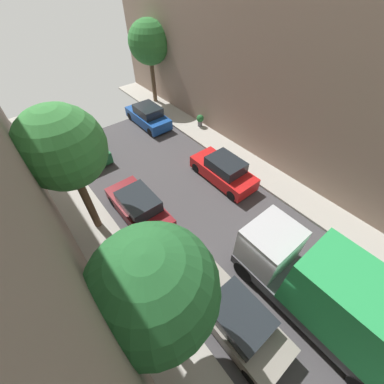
# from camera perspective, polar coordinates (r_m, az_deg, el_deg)

# --- Properties ---
(ground) EXTENTS (32.00, 32.00, 0.00)m
(ground) POSITION_cam_1_polar(r_m,az_deg,el_deg) (11.69, 17.71, -17.89)
(ground) COLOR #423F42
(sidewalk_left) EXTENTS (2.00, 44.00, 0.15)m
(sidewalk_left) POSITION_cam_1_polar(r_m,az_deg,el_deg) (10.18, -3.33, -34.81)
(sidewalk_left) COLOR #A8A399
(sidewalk_left) RESTS_ON ground
(sidewalk_right) EXTENTS (2.00, 44.00, 0.15)m
(sidewalk_right) POSITION_cam_1_polar(r_m,az_deg,el_deg) (14.72, 29.65, -4.93)
(sidewalk_right) COLOR #A8A399
(sidewalk_right) RESTS_ON ground
(parked_car_left_2) EXTENTS (1.78, 4.20, 1.57)m
(parked_car_left_2) POSITION_cam_1_polar(r_m,az_deg,el_deg) (9.91, 10.30, -27.42)
(parked_car_left_2) COLOR gray
(parked_car_left_2) RESTS_ON ground
(parked_car_left_3) EXTENTS (1.78, 4.20, 1.57)m
(parked_car_left_3) POSITION_cam_1_polar(r_m,az_deg,el_deg) (12.65, -12.52, -3.52)
(parked_car_left_3) COLOR maroon
(parked_car_left_3) RESTS_ON ground
(parked_car_left_4) EXTENTS (1.78, 4.20, 1.57)m
(parked_car_left_4) POSITION_cam_1_polar(r_m,az_deg,el_deg) (17.85, -23.95, 9.97)
(parked_car_left_4) COLOR #1E6638
(parked_car_left_4) RESTS_ON ground
(parked_car_right_1) EXTENTS (1.78, 4.20, 1.57)m
(parked_car_right_1) POSITION_cam_1_polar(r_m,az_deg,el_deg) (14.50, 7.54, 5.08)
(parked_car_right_1) COLOR red
(parked_car_right_1) RESTS_ON ground
(parked_car_right_2) EXTENTS (1.78, 4.20, 1.57)m
(parked_car_right_2) POSITION_cam_1_polar(r_m,az_deg,el_deg) (20.12, -10.42, 17.36)
(parked_car_right_2) COLOR #194799
(parked_car_right_2) RESTS_ON ground
(delivery_truck) EXTENTS (2.26, 6.60, 3.38)m
(delivery_truck) POSITION_cam_1_polar(r_m,az_deg,el_deg) (10.08, 30.18, -20.58)
(delivery_truck) COLOR #4C4C51
(delivery_truck) RESTS_ON ground
(street_tree_0) EXTENTS (3.26, 3.26, 6.36)m
(street_tree_0) POSITION_cam_1_polar(r_m,az_deg,el_deg) (10.24, -28.41, 9.04)
(street_tree_0) COLOR brown
(street_tree_0) RESTS_ON sidewalk_left
(street_tree_1) EXTENTS (3.23, 3.23, 6.31)m
(street_tree_1) POSITION_cam_1_polar(r_m,az_deg,el_deg) (22.30, -10.21, 31.60)
(street_tree_1) COLOR brown
(street_tree_1) RESTS_ON sidewalk_right
(street_tree_2) EXTENTS (3.12, 3.12, 6.08)m
(street_tree_2) POSITION_cam_1_polar(r_m,az_deg,el_deg) (5.96, -9.27, -22.00)
(street_tree_2) COLOR brown
(street_tree_2) RESTS_ON sidewalk_left
(potted_plant_0) EXTENTS (0.56, 0.56, 0.92)m
(potted_plant_0) POSITION_cam_1_polar(r_m,az_deg,el_deg) (19.41, 1.94, 16.87)
(potted_plant_0) COLOR slate
(potted_plant_0) RESTS_ON sidewalk_right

